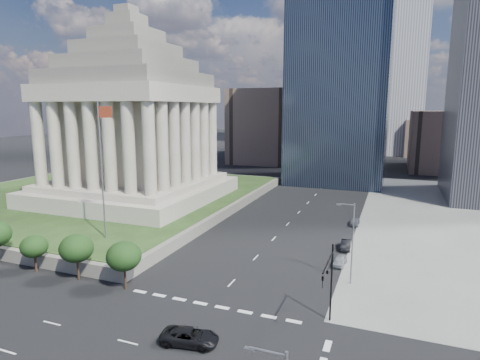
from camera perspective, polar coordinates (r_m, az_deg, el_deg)
The scene contains 14 objects.
ground at distance 125.21m, azimuth 12.91°, elevation 0.30°, with size 500.00×500.00×0.00m, color black.
plaza_terrace at distance 97.58m, azimuth -19.21°, elevation -2.24°, with size 66.00×70.00×1.80m, color #656157.
plaza_lawn at distance 97.39m, azimuth -19.25°, elevation -1.69°, with size 64.00×68.00×0.10m, color #213716.
war_memorial at distance 87.08m, azimuth -15.26°, elevation 10.14°, with size 34.00×34.00×39.00m, color gray, non-canonical shape.
flagpole at distance 61.19m, azimuth -19.02°, elevation 2.29°, with size 2.52×0.24×20.00m.
midrise_glass at distance 118.57m, azimuth 14.12°, elevation 14.27°, with size 26.00×26.00×60.00m, color black.
building_filler_ne at distance 153.27m, azimuth 26.73°, elevation 5.01°, with size 20.00×30.00×20.00m, color brown.
building_filler_nw at distance 159.59m, azimuth 3.95°, elevation 7.67°, with size 24.00×30.00×28.00m, color brown.
traffic_signal_ne at distance 39.49m, azimuth 12.53°, elevation -13.47°, with size 0.30×5.74×8.00m.
street_lamp_north at distance 49.78m, azimuth 15.54°, elevation -8.06°, with size 2.13×0.22×10.00m.
pickup_truck at distance 38.84m, azimuth -7.15°, elevation -21.24°, with size 2.42×5.24×1.46m, color black.
parked_sedan_near at distance 56.79m, azimuth 14.01°, elevation -11.07°, with size 1.49×3.71×1.26m, color #9DA1A6.
parked_sedan_mid at distance 63.05m, azimuth 14.81°, elevation -8.92°, with size 4.03×1.40×1.33m, color black.
parked_sedan_far at distance 75.94m, azimuth 16.00°, elevation -5.71°, with size 1.53×3.81×1.30m, color slate.
Camera 1 is at (17.52, -22.20, 20.93)m, focal length 30.00 mm.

